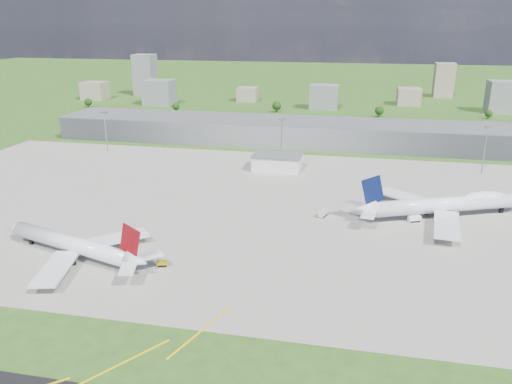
% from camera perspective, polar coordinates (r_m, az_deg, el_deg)
% --- Properties ---
extents(ground, '(1400.00, 1400.00, 0.00)m').
position_cam_1_polar(ground, '(327.61, 2.11, 5.11)').
color(ground, '#2B4F18').
rests_on(ground, ground).
extents(apron, '(360.00, 190.00, 0.08)m').
position_cam_1_polar(apron, '(222.41, -0.10, -1.69)').
color(apron, gray).
rests_on(apron, ground).
extents(terminal, '(300.00, 42.00, 15.00)m').
position_cam_1_polar(terminal, '(340.35, 2.55, 6.93)').
color(terminal, slate).
rests_on(terminal, ground).
extents(ops_building, '(26.00, 16.00, 8.00)m').
position_cam_1_polar(ops_building, '(277.31, 2.43, 3.38)').
color(ops_building, silver).
rests_on(ops_building, ground).
extents(mast_west, '(3.50, 2.00, 25.90)m').
position_cam_1_polar(mast_west, '(323.39, -16.86, 7.34)').
color(mast_west, gray).
rests_on(mast_west, ground).
extents(mast_center, '(3.50, 2.00, 25.90)m').
position_cam_1_polar(mast_center, '(288.40, 2.95, 6.79)').
color(mast_center, gray).
rests_on(mast_center, ground).
extents(mast_east, '(3.50, 2.00, 25.90)m').
position_cam_1_polar(mast_east, '(293.21, 24.80, 5.26)').
color(mast_east, gray).
rests_on(mast_east, ground).
extents(airliner_red_twin, '(64.34, 49.03, 18.07)m').
position_cam_1_polar(airliner_red_twin, '(184.66, -19.93, -5.78)').
color(airliner_red_twin, white).
rests_on(airliner_red_twin, ground).
extents(airliner_blue_quad, '(74.74, 56.88, 20.48)m').
position_cam_1_polar(airliner_blue_quad, '(223.66, 21.02, -1.35)').
color(airliner_blue_quad, white).
rests_on(airliner_blue_quad, ground).
extents(tug_yellow, '(4.02, 2.92, 1.80)m').
position_cam_1_polar(tug_yellow, '(173.05, -10.65, -8.04)').
color(tug_yellow, gold).
rests_on(tug_yellow, ground).
extents(van_white_near, '(3.97, 5.80, 2.69)m').
position_cam_1_polar(van_white_near, '(212.93, 7.65, -2.46)').
color(van_white_near, silver).
rests_on(van_white_near, ground).
extents(van_white_far, '(5.57, 4.03, 2.60)m').
position_cam_1_polar(van_white_far, '(215.80, 17.64, -2.94)').
color(van_white_far, white).
rests_on(van_white_far, ground).
extents(bldg_far_w, '(24.00, 20.00, 18.00)m').
position_cam_1_polar(bldg_far_w, '(559.42, -17.95, 10.97)').
color(bldg_far_w, gray).
rests_on(bldg_far_w, ground).
extents(bldg_w, '(28.00, 22.00, 24.00)m').
position_cam_1_polar(bldg_w, '(506.39, -11.01, 11.12)').
color(bldg_w, slate).
rests_on(bldg_w, ground).
extents(bldg_cw, '(20.00, 18.00, 14.00)m').
position_cam_1_polar(bldg_cw, '(521.01, -0.95, 11.11)').
color(bldg_cw, gray).
rests_on(bldg_cw, ground).
extents(bldg_c, '(26.00, 20.00, 22.00)m').
position_cam_1_polar(bldg_c, '(479.59, 7.78, 10.74)').
color(bldg_c, slate).
rests_on(bldg_c, ground).
extents(bldg_ce, '(22.00, 24.00, 16.00)m').
position_cam_1_polar(bldg_ce, '(520.72, 17.06, 10.40)').
color(bldg_ce, gray).
rests_on(bldg_ce, ground).
extents(bldg_e, '(30.00, 22.00, 28.00)m').
position_cam_1_polar(bldg_e, '(504.43, 26.59, 9.69)').
color(bldg_e, slate).
rests_on(bldg_e, ground).
extents(bldg_tall_w, '(22.00, 20.00, 44.00)m').
position_cam_1_polar(bldg_tall_w, '(575.69, -12.56, 12.93)').
color(bldg_tall_w, slate).
rests_on(bldg_tall_w, ground).
extents(bldg_tall_e, '(20.00, 18.00, 36.00)m').
position_cam_1_polar(bldg_tall_e, '(583.52, 20.66, 11.87)').
color(bldg_tall_e, gray).
rests_on(bldg_tall_e, ground).
extents(tree_far_w, '(7.20, 7.20, 8.80)m').
position_cam_1_polar(tree_far_w, '(507.09, -18.64, 9.71)').
color(tree_far_w, '#382314').
rests_on(tree_far_w, ground).
extents(tree_w, '(6.75, 6.75, 8.25)m').
position_cam_1_polar(tree_w, '(464.29, -9.12, 9.64)').
color(tree_w, '#382314').
rests_on(tree_w, ground).
extents(tree_c, '(8.10, 8.10, 9.90)m').
position_cam_1_polar(tree_c, '(455.41, 2.38, 9.80)').
color(tree_c, '#382314').
rests_on(tree_c, ground).
extents(tree_e, '(7.65, 7.65, 9.35)m').
position_cam_1_polar(tree_e, '(445.11, 13.92, 9.01)').
color(tree_e, '#382314').
rests_on(tree_e, ground).
extents(tree_far_e, '(6.30, 6.30, 7.70)m').
position_cam_1_polar(tree_far_e, '(467.36, 25.05, 8.13)').
color(tree_far_e, '#382314').
rests_on(tree_far_e, ground).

